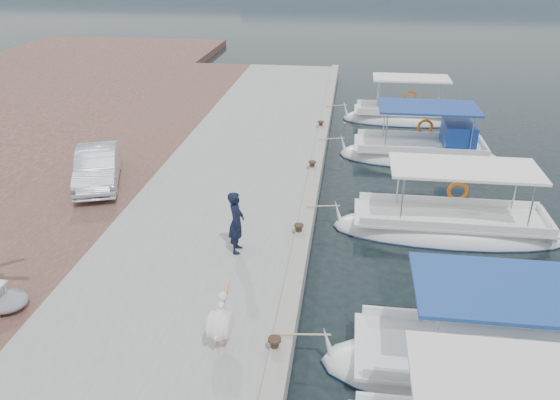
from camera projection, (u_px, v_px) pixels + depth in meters
The scene contains 13 objects.
ground at pixel (306, 279), 14.62m from camera, with size 400.00×400.00×0.00m, color black.
concrete_quay at pixel (234, 188), 19.34m from camera, with size 6.00×40.00×0.50m, color gray.
quay_curb at pixel (313, 185), 18.88m from camera, with size 0.44×40.00×0.12m, color gray.
cobblestone_strip at pixel (100, 181), 19.93m from camera, with size 4.00×40.00×0.50m, color #51322B.
fishing_caique_b at pixel (508, 374), 11.24m from camera, with size 7.74×2.44×2.83m.
fishing_caique_c at pixel (449, 230), 16.82m from camera, with size 7.17×2.19×2.83m.
fishing_caique_d at pixel (422, 154), 22.60m from camera, with size 6.55×2.52×2.83m.
fishing_caique_e at pixel (404, 119), 27.23m from camera, with size 6.09×1.98×2.83m.
mooring_bollards at pixel (299, 229), 15.70m from camera, with size 0.28×20.28×0.33m.
pelican at pixel (220, 323), 11.29m from camera, with size 0.48×1.35×1.06m.
fisherman at pixel (236, 222), 14.59m from camera, with size 0.64×0.42×1.76m, color black.
parked_car at pixel (97, 167), 18.83m from camera, with size 1.34×3.84×1.27m, color silver.
tarp_bundle at pixel (4, 301), 12.54m from camera, with size 1.10×0.90×0.40m, color gray.
Camera 1 is at (0.92, -12.27, 8.20)m, focal length 35.00 mm.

